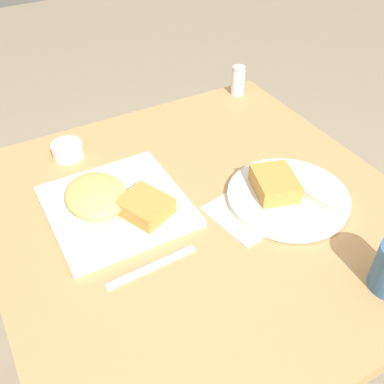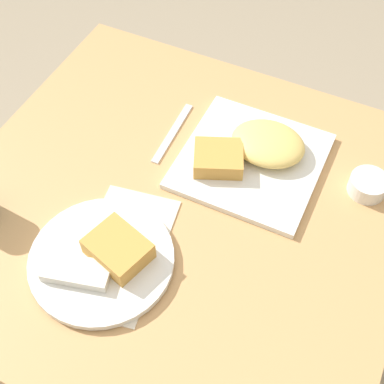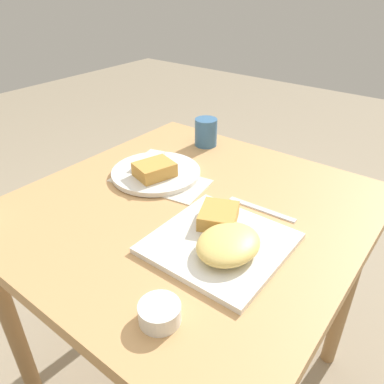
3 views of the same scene
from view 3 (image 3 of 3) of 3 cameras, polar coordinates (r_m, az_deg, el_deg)
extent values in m
plane|color=gray|center=(1.54, -0.36, -26.26)|extent=(8.00, 8.00, 0.00)
cube|color=tan|center=(1.00, -0.49, -2.78)|extent=(0.89, 0.87, 0.04)
cylinder|color=#9F7649|center=(1.40, 22.55, -13.69)|extent=(0.05, 0.05, 0.72)
cylinder|color=#9F7649|center=(1.31, -25.60, -18.26)|extent=(0.05, 0.05, 0.72)
cylinder|color=#9F7649|center=(1.65, -2.36, -3.35)|extent=(0.05, 0.05, 0.72)
cube|color=beige|center=(1.10, -4.84, 1.70)|extent=(0.19, 0.30, 0.00)
cube|color=white|center=(0.85, 4.24, -7.76)|extent=(0.28, 0.28, 0.01)
ellipsoid|color=#EFCC6B|center=(0.80, 5.57, -7.86)|extent=(0.16, 0.13, 0.04)
cube|color=gold|center=(0.89, 4.07, -3.65)|extent=(0.12, 0.12, 0.04)
cylinder|color=white|center=(1.13, -5.49, 3.01)|extent=(0.27, 0.27, 0.01)
cube|color=gold|center=(1.09, -5.73, 3.44)|extent=(0.13, 0.11, 0.04)
cube|color=silver|center=(1.16, -6.57, 4.77)|extent=(0.13, 0.08, 0.02)
cylinder|color=white|center=(0.69, -4.95, -17.87)|extent=(0.08, 0.08, 0.04)
cylinder|color=#D1B775|center=(0.68, -5.01, -16.98)|extent=(0.06, 0.06, 0.00)
cube|color=silver|center=(0.98, 10.56, -2.61)|extent=(0.02, 0.19, 0.00)
cylinder|color=#386693|center=(1.31, 2.13, 9.10)|extent=(0.08, 0.08, 0.10)
camera|label=1|loc=(1.27, 36.88, 31.34)|focal=42.00mm
camera|label=2|loc=(1.16, -44.19, 40.88)|focal=50.00mm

